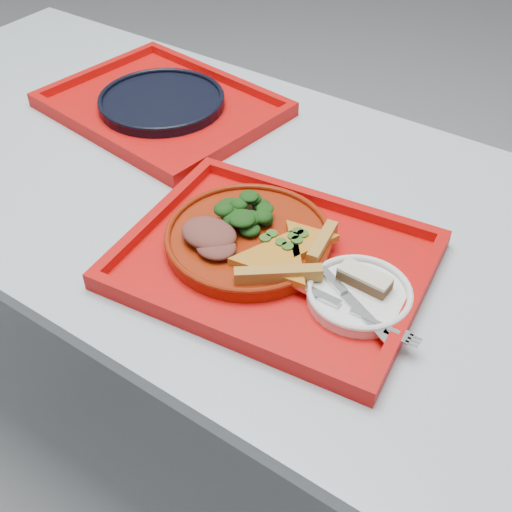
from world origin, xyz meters
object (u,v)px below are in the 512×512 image
at_px(tray_far, 162,108).
at_px(navy_plate, 162,102).
at_px(tray_main, 274,264).
at_px(dinner_plate, 248,240).
at_px(dessert_bar, 365,278).

height_order(tray_far, navy_plate, navy_plate).
bearing_deg(tray_main, dinner_plate, 162.89).
bearing_deg(navy_plate, dessert_bar, -22.53).
xyz_separation_m(tray_far, dessert_bar, (0.60, -0.25, 0.03)).
relative_size(tray_main, tray_far, 1.00).
bearing_deg(navy_plate, tray_main, -30.40).
bearing_deg(tray_far, tray_main, -23.29).
distance_m(tray_main, navy_plate, 0.53).
distance_m(tray_far, dessert_bar, 0.65).
distance_m(tray_far, navy_plate, 0.01).
height_order(dinner_plate, dessert_bar, dessert_bar).
relative_size(tray_main, dessert_bar, 5.78).
bearing_deg(dinner_plate, navy_plate, 147.30).
xyz_separation_m(dinner_plate, navy_plate, (-0.40, 0.26, -0.00)).
bearing_deg(dinner_plate, dessert_bar, 2.83).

